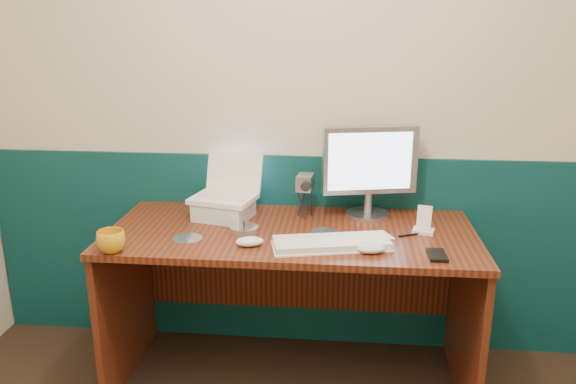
# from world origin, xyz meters

# --- Properties ---
(back_wall) EXTENTS (3.50, 0.04, 2.50)m
(back_wall) POSITION_xyz_m (0.00, 1.75, 1.25)
(back_wall) COLOR beige
(back_wall) RESTS_ON ground
(wainscot) EXTENTS (3.48, 0.02, 1.00)m
(wainscot) POSITION_xyz_m (0.00, 1.74, 0.50)
(wainscot) COLOR #083436
(wainscot) RESTS_ON ground
(desk) EXTENTS (1.60, 0.70, 0.75)m
(desk) POSITION_xyz_m (-0.15, 1.38, 0.38)
(desk) COLOR #3C180B
(desk) RESTS_ON ground
(laptop_riser) EXTENTS (0.28, 0.25, 0.08)m
(laptop_riser) POSITION_xyz_m (-0.48, 1.51, 0.79)
(laptop_riser) COLOR silver
(laptop_riser) RESTS_ON desk
(laptop) EXTENTS (0.32, 0.27, 0.23)m
(laptop) POSITION_xyz_m (-0.48, 1.51, 0.95)
(laptop) COLOR white
(laptop) RESTS_ON laptop_riser
(monitor) EXTENTS (0.45, 0.21, 0.43)m
(monitor) POSITION_xyz_m (0.19, 1.61, 0.97)
(monitor) COLOR #A3A3A7
(monitor) RESTS_ON desk
(keyboard) EXTENTS (0.49, 0.25, 0.03)m
(keyboard) POSITION_xyz_m (0.03, 1.21, 0.76)
(keyboard) COLOR white
(keyboard) RESTS_ON desk
(mouse_right) EXTENTS (0.12, 0.08, 0.04)m
(mouse_right) POSITION_xyz_m (0.18, 1.16, 0.77)
(mouse_right) COLOR white
(mouse_right) RESTS_ON desk
(mouse_left) EXTENTS (0.13, 0.09, 0.04)m
(mouse_left) POSITION_xyz_m (-0.30, 1.19, 0.77)
(mouse_left) COLOR white
(mouse_left) RESTS_ON desk
(mug) EXTENTS (0.13, 0.13, 0.09)m
(mug) POSITION_xyz_m (-0.84, 1.07, 0.79)
(mug) COLOR orange
(mug) RESTS_ON desk
(camcorder) EXTENTS (0.10, 0.13, 0.19)m
(camcorder) POSITION_xyz_m (-0.11, 1.57, 0.85)
(camcorder) COLOR #A5A4A9
(camcorder) RESTS_ON desk
(cd_spindle) EXTENTS (0.12, 0.12, 0.03)m
(cd_spindle) POSITION_xyz_m (-0.35, 1.34, 0.76)
(cd_spindle) COLOR #B7BBC8
(cd_spindle) RESTS_ON desk
(cd_loose_a) EXTENTS (0.13, 0.13, 0.00)m
(cd_loose_a) POSITION_xyz_m (-0.58, 1.24, 0.75)
(cd_loose_a) COLOR #B5BCC6
(cd_loose_a) RESTS_ON desk
(cd_loose_b) EXTENTS (0.12, 0.12, 0.00)m
(cd_loose_b) POSITION_xyz_m (-0.01, 1.37, 0.75)
(cd_loose_b) COLOR #B2BCC3
(cd_loose_b) RESTS_ON desk
(pen) EXTENTS (0.14, 0.07, 0.01)m
(pen) POSITION_xyz_m (0.37, 1.37, 0.75)
(pen) COLOR black
(pen) RESTS_ON desk
(papers) EXTENTS (0.20, 0.17, 0.00)m
(papers) POSITION_xyz_m (0.19, 1.33, 0.75)
(papers) COLOR silver
(papers) RESTS_ON desk
(dock) EXTENTS (0.10, 0.09, 0.02)m
(dock) POSITION_xyz_m (0.42, 1.41, 0.76)
(dock) COLOR white
(dock) RESTS_ON desk
(music_player) EXTENTS (0.07, 0.05, 0.11)m
(music_player) POSITION_xyz_m (0.42, 1.41, 0.82)
(music_player) COLOR white
(music_player) RESTS_ON dock
(pda) EXTENTS (0.07, 0.12, 0.01)m
(pda) POSITION_xyz_m (0.44, 1.14, 0.76)
(pda) COLOR black
(pda) RESTS_ON desk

